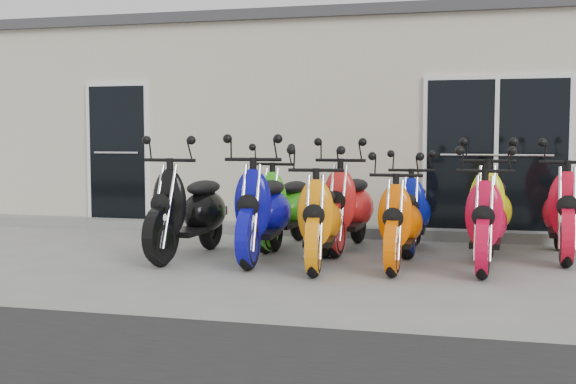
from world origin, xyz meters
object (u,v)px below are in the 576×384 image
Objects in this scene: scooter_back_red at (348,194)px; scooter_back_extra at (564,198)px; scooter_front_red at (486,207)px; scooter_back_yellow at (491,196)px; scooter_front_orange_b at (400,209)px; scooter_back_green at (284,195)px; scooter_front_black at (188,197)px; scooter_front_blue at (263,197)px; scooter_back_blue at (413,200)px; scooter_front_orange_a at (320,206)px.

scooter_back_extra is (2.61, 0.00, 0.00)m from scooter_back_red.
scooter_back_yellow is at bearing 89.47° from scooter_front_red.
scooter_back_green is at bearing 146.72° from scooter_front_orange_b.
scooter_front_red is at bearing -26.17° from scooter_back_red.
scooter_front_orange_b is at bearing -168.62° from scooter_front_red.
scooter_front_orange_b is at bearing 3.68° from scooter_front_black.
scooter_front_black reaches higher than scooter_back_red.
scooter_front_orange_b is 0.93m from scooter_front_red.
scooter_front_blue is 1.03× the size of scooter_back_red.
scooter_front_black is 1.02× the size of scooter_back_red.
scooter_front_orange_b is 1.47m from scooter_back_yellow.
scooter_back_blue is at bearing 132.99° from scooter_front_red.
scooter_back_yellow reaches higher than scooter_back_extra.
scooter_back_extra is (1.79, -0.10, 0.07)m from scooter_back_blue.
scooter_front_orange_a is at bearing -3.27° from scooter_front_black.
scooter_back_extra is (4.38, 1.06, -0.01)m from scooter_front_black.
scooter_front_blue is at bearing -152.71° from scooter_back_yellow.
scooter_front_black is at bearing -179.10° from scooter_front_orange_b.
scooter_front_blue is 1.15× the size of scooter_front_orange_b.
scooter_front_orange_a reaches higher than scooter_front_red.
scooter_front_blue reaches higher than scooter_back_red.
scooter_back_green reaches higher than scooter_front_red.
scooter_back_blue is 0.89× the size of scooter_back_yellow.
scooter_back_yellow is at bearing -176.25° from scooter_back_extra.
scooter_back_red is at bearing -173.67° from scooter_back_blue.
scooter_back_red reaches higher than scooter_front_red.
scooter_back_red is 1.00× the size of scooter_back_extra.
scooter_back_green reaches higher than scooter_back_blue.
scooter_front_orange_b is at bearing -51.40° from scooter_back_red.
scooter_front_blue is at bearing -160.27° from scooter_back_extra.
scooter_front_orange_a is 1.29m from scooter_back_red.
scooter_front_orange_b reaches higher than scooter_back_blue.
scooter_front_black reaches higher than scooter_back_blue.
scooter_front_orange_b is 1.19m from scooter_back_blue.
scooter_back_blue is (0.82, 0.10, -0.07)m from scooter_back_red.
scooter_front_orange_b is at bearing -93.05° from scooter_back_blue.
scooter_front_black is 2.54m from scooter_front_orange_b.
scooter_front_black is 4.51m from scooter_back_extra.
scooter_back_extra is at bearing 3.47° from scooter_back_red.
scooter_back_extra reaches higher than scooter_back_green.
scooter_front_blue is at bearing -126.68° from scooter_back_red.
scooter_back_yellow is at bearing 3.33° from scooter_back_red.
scooter_front_red is (2.54, 0.05, -0.06)m from scooter_front_blue.
scooter_front_black reaches higher than scooter_back_yellow.
scooter_back_green is 2.62m from scooter_back_yellow.
scooter_back_green is (-1.63, 1.14, 0.04)m from scooter_front_orange_b.
scooter_front_red is 0.94× the size of scooter_back_yellow.
scooter_back_extra is (0.92, 0.96, 0.04)m from scooter_front_red.
scooter_front_orange_a is 0.90m from scooter_front_orange_b.
scooter_back_green reaches higher than scooter_front_orange_b.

